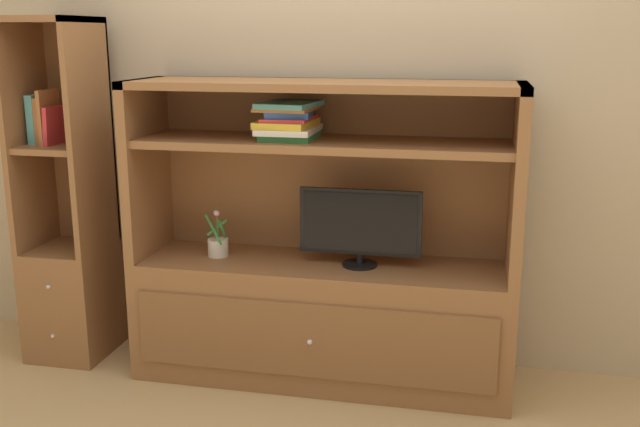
{
  "coord_description": "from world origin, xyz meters",
  "views": [
    {
      "loc": [
        0.69,
        -2.81,
        1.62
      ],
      "look_at": [
        0.0,
        0.35,
        0.83
      ],
      "focal_mm": 41.11,
      "sensor_mm": 36.0,
      "label": 1
    }
  ],
  "objects": [
    {
      "name": "media_console",
      "position": [
        0.0,
        0.41,
        0.46
      ],
      "size": [
        1.78,
        0.52,
        1.42
      ],
      "color": "brown",
      "rests_on": "ground_plane"
    },
    {
      "name": "potted_plant",
      "position": [
        -0.51,
        0.4,
        0.63
      ],
      "size": [
        0.12,
        0.1,
        0.24
      ],
      "color": "beige",
      "rests_on": "media_console"
    },
    {
      "name": "magazine_stack",
      "position": [
        -0.16,
        0.4,
        1.24
      ],
      "size": [
        0.27,
        0.34,
        0.17
      ],
      "color": "#338C4C",
      "rests_on": "media_console"
    },
    {
      "name": "ground_plane",
      "position": [
        0.0,
        0.0,
        0.0
      ],
      "size": [
        8.0,
        8.0,
        0.0
      ],
      "primitive_type": "plane",
      "color": "tan"
    },
    {
      "name": "painted_rear_wall",
      "position": [
        0.0,
        0.75,
        1.4
      ],
      "size": [
        6.0,
        0.1,
        2.8
      ],
      "primitive_type": "cube",
      "color": "tan",
      "rests_on": "ground_plane"
    },
    {
      "name": "upright_book_row",
      "position": [
        -1.39,
        0.4,
        1.21
      ],
      "size": [
        0.13,
        0.18,
        0.27
      ],
      "color": "teal",
      "rests_on": "bookshelf_tall"
    },
    {
      "name": "bookshelf_tall",
      "position": [
        -1.32,
        0.41,
        0.58
      ],
      "size": [
        0.37,
        0.42,
        1.7
      ],
      "color": "brown",
      "rests_on": "ground_plane"
    },
    {
      "name": "tv_monitor",
      "position": [
        0.18,
        0.39,
        0.77
      ],
      "size": [
        0.56,
        0.16,
        0.36
      ],
      "color": "black",
      "rests_on": "media_console"
    }
  ]
}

